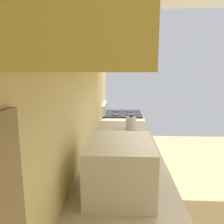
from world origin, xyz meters
TOP-DOWN VIEW (x-y plane):
  - wall_back at (0.00, 1.48)m, footprint 4.34×0.12m
  - counter_run at (-0.40, 1.11)m, footprint 3.42×0.65m
  - upper_cabinets at (-0.40, 1.25)m, footprint 2.48×0.34m
  - oven_range at (1.64, 1.10)m, footprint 0.67×0.65m
  - microwave at (-0.70, 1.13)m, footprint 0.44×0.38m
  - bowl at (0.25, 1.01)m, footprint 0.13×0.13m
  - kettle at (0.65, 1.01)m, footprint 0.17×0.12m

SIDE VIEW (x-z plane):
  - counter_run at x=-0.40m, z-range 0.00..0.89m
  - oven_range at x=1.64m, z-range -0.07..0.99m
  - bowl at x=0.25m, z-range 0.89..0.94m
  - kettle at x=0.65m, z-range 0.88..1.06m
  - microwave at x=-0.70m, z-range 0.89..1.19m
  - wall_back at x=0.00m, z-range 0.00..2.65m
  - upper_cabinets at x=-0.40m, z-range 1.58..2.23m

